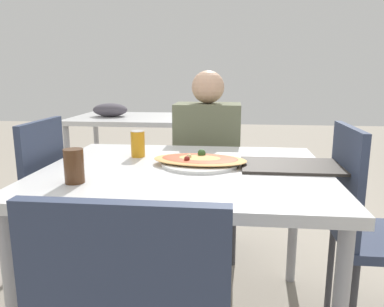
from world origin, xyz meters
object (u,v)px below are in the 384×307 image
at_px(dining_table, 185,184).
at_px(person_seated, 207,149).
at_px(soda_can, 138,144).
at_px(chair_side_left, 25,206).
at_px(chair_far_seated, 208,170).
at_px(chair_side_right, 370,223).
at_px(pizza_main, 200,161).
at_px(drink_glass, 74,166).

bearing_deg(dining_table, person_seated, 85.99).
height_order(dining_table, soda_can, soda_can).
distance_m(chair_side_left, person_seated, 1.06).
height_order(chair_far_seated, chair_side_left, same).
height_order(chair_side_right, soda_can, chair_side_right).
xyz_separation_m(chair_side_right, person_seated, (-0.73, 0.68, 0.16)).
bearing_deg(dining_table, pizza_main, 47.10).
bearing_deg(chair_side_left, soda_can, -77.77).
distance_m(chair_far_seated, person_seated, 0.20).
bearing_deg(dining_table, chair_side_right, 2.23).
distance_m(chair_far_seated, drink_glass, 1.20).
height_order(chair_side_right, pizza_main, chair_side_right).
bearing_deg(drink_glass, pizza_main, 36.41).
distance_m(pizza_main, soda_can, 0.34).
bearing_deg(drink_glass, chair_side_left, 140.65).
height_order(dining_table, person_seated, person_seated).
bearing_deg(chair_side_right, soda_can, -99.19).
relative_size(pizza_main, soda_can, 3.45).
distance_m(dining_table, drink_glass, 0.47).
distance_m(chair_side_right, pizza_main, 0.76).
bearing_deg(chair_side_right, chair_far_seated, -137.50).
bearing_deg(drink_glass, dining_table, 34.37).
xyz_separation_m(chair_side_left, drink_glass, (0.41, -0.34, 0.29)).
bearing_deg(pizza_main, chair_far_seated, 90.69).
bearing_deg(pizza_main, chair_side_right, -2.61).
height_order(person_seated, soda_can, person_seated).
distance_m(pizza_main, drink_glass, 0.54).
height_order(chair_far_seated, pizza_main, chair_far_seated).
height_order(dining_table, drink_glass, drink_glass).
bearing_deg(pizza_main, person_seated, 90.81).
relative_size(chair_side_right, drink_glass, 7.40).
bearing_deg(chair_side_left, dining_table, -95.97).
xyz_separation_m(chair_far_seated, drink_glass, (-0.42, -1.08, 0.29)).
height_order(chair_side_left, drink_glass, chair_side_left).
xyz_separation_m(pizza_main, soda_can, (-0.31, 0.13, 0.04)).
distance_m(dining_table, person_seated, 0.71).
bearing_deg(person_seated, soda_can, 59.81).
relative_size(person_seated, pizza_main, 2.69).
xyz_separation_m(dining_table, soda_can, (-0.25, 0.20, 0.13)).
xyz_separation_m(chair_side_left, person_seated, (0.83, 0.63, 0.16)).
relative_size(dining_table, soda_can, 9.54).
bearing_deg(chair_far_seated, chair_side_right, 132.50).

